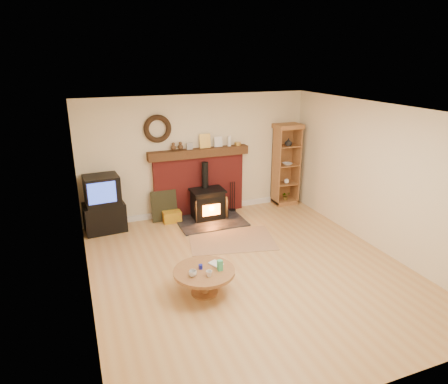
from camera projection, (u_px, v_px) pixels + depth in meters
name	position (u px, v px, depth m)	size (l,w,h in m)	color
ground	(250.00, 269.00, 6.61)	(5.50, 5.50, 0.00)	tan
room_shell	(248.00, 168.00, 6.13)	(5.02, 5.52, 2.61)	beige
chimney_breast	(199.00, 179.00, 8.70)	(2.20, 0.22, 1.78)	maroon
wood_stove	(208.00, 205.00, 8.53)	(1.40, 1.00, 1.22)	black
area_rug	(231.00, 240.00, 7.64)	(1.59, 1.10, 0.01)	brown
tv_unit	(104.00, 205.00, 7.90)	(0.82, 0.61, 1.15)	black
curio_cabinet	(286.00, 165.00, 9.26)	(0.61, 0.44, 1.90)	brown
firelog_box	(172.00, 217.00, 8.44)	(0.38, 0.24, 0.24)	#CBDE10
leaning_painting	(164.00, 206.00, 8.47)	(0.55, 0.03, 0.66)	black
fire_tools	(232.00, 206.00, 9.02)	(0.16, 0.16, 0.70)	black
coffee_table	(204.00, 275.00, 5.84)	(0.91, 0.91, 0.55)	brown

